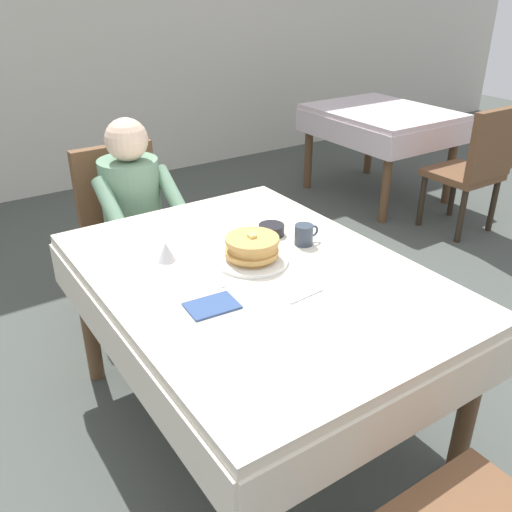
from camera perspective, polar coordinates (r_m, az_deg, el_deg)
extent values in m
plane|color=#474C47|center=(2.51, -0.03, -16.53)|extent=(14.00, 14.00, 0.00)
cube|color=silver|center=(2.08, -0.03, -2.04)|extent=(1.10, 1.50, 0.04)
cube|color=silver|center=(1.69, 14.91, -15.75)|extent=(1.10, 0.01, 0.18)
cube|color=silver|center=(2.73, -8.88, 2.41)|extent=(1.10, 0.01, 0.18)
cube|color=silver|center=(1.94, -14.02, -9.28)|extent=(0.01, 1.50, 0.18)
cube|color=silver|center=(2.45, 10.86, -0.74)|extent=(0.01, 1.50, 0.18)
cylinder|color=brown|center=(2.19, 20.98, -14.21)|extent=(0.07, 0.07, 0.70)
cylinder|color=brown|center=(2.64, -16.90, -5.83)|extent=(0.07, 0.07, 0.70)
cylinder|color=brown|center=(2.98, 0.35, -0.59)|extent=(0.07, 0.07, 0.70)
cube|color=brown|center=(3.05, -12.30, 0.99)|extent=(0.44, 0.44, 0.05)
cube|color=brown|center=(3.12, -14.20, 6.70)|extent=(0.44, 0.06, 0.48)
cylinder|color=#2D2319|center=(3.07, -7.49, -3.19)|extent=(0.04, 0.04, 0.40)
cylinder|color=#2D2319|center=(2.95, -13.74, -5.08)|extent=(0.04, 0.04, 0.40)
cylinder|color=#2D2319|center=(3.35, -10.28, -0.58)|extent=(0.04, 0.04, 0.40)
cylinder|color=#2D2319|center=(3.25, -16.05, -2.21)|extent=(0.04, 0.04, 0.40)
cylinder|color=gray|center=(2.93, -12.63, 5.33)|extent=(0.30, 0.30, 0.46)
sphere|color=beige|center=(2.81, -13.17, 11.56)|extent=(0.21, 0.21, 0.21)
cylinder|color=gray|center=(2.84, -8.70, 6.50)|extent=(0.08, 0.29, 0.23)
cylinder|color=gray|center=(2.73, -14.76, 5.05)|extent=(0.08, 0.29, 0.23)
cylinder|color=#383D51|center=(3.00, -9.05, -3.46)|extent=(0.10, 0.10, 0.45)
cylinder|color=#383D51|center=(2.95, -11.85, -4.31)|extent=(0.10, 0.10, 0.45)
cylinder|color=white|center=(2.14, -0.39, -0.39)|extent=(0.28, 0.28, 0.02)
cylinder|color=tan|center=(2.13, -0.46, 0.03)|extent=(0.18, 0.18, 0.02)
cylinder|color=tan|center=(2.12, -0.45, 0.44)|extent=(0.21, 0.21, 0.02)
cylinder|color=tan|center=(2.12, -0.33, 0.91)|extent=(0.19, 0.19, 0.01)
cylinder|color=tan|center=(2.11, -0.33, 1.24)|extent=(0.19, 0.19, 0.02)
cylinder|color=tan|center=(2.10, -0.40, 1.68)|extent=(0.21, 0.21, 0.02)
cube|color=#F4E072|center=(2.09, -0.40, 2.08)|extent=(0.03, 0.03, 0.01)
cylinder|color=#333D4C|center=(2.27, 4.93, 2.19)|extent=(0.08, 0.08, 0.08)
torus|color=#333D4C|center=(2.30, 5.92, 2.57)|extent=(0.05, 0.01, 0.05)
cylinder|color=black|center=(2.36, 1.60, 2.72)|extent=(0.11, 0.11, 0.04)
cone|color=silver|center=(2.16, -9.23, 0.44)|extent=(0.08, 0.08, 0.07)
cube|color=silver|center=(2.04, -4.55, -2.11)|extent=(0.02, 0.18, 0.00)
cube|color=silver|center=(2.22, 3.98, 0.54)|extent=(0.02, 0.20, 0.00)
cube|color=silver|center=(1.92, 5.20, -4.11)|extent=(0.15, 0.03, 0.00)
cube|color=#334C7F|center=(1.86, -4.54, -5.11)|extent=(0.18, 0.13, 0.01)
cube|color=silver|center=(4.80, 12.81, 14.26)|extent=(0.90, 1.10, 0.04)
cube|color=silver|center=(4.47, 17.80, 11.27)|extent=(0.90, 0.01, 0.18)
cube|color=silver|center=(5.21, 8.23, 14.38)|extent=(0.90, 0.01, 0.18)
cube|color=silver|center=(4.51, 8.50, 12.39)|extent=(0.01, 1.10, 0.18)
cube|color=silver|center=(5.15, 16.34, 13.45)|extent=(0.01, 1.10, 0.18)
cylinder|color=brown|center=(4.33, 13.27, 7.71)|extent=(0.07, 0.07, 0.70)
cylinder|color=brown|center=(4.87, 19.42, 9.07)|extent=(0.07, 0.07, 0.70)
cylinder|color=brown|center=(4.98, 5.43, 10.85)|extent=(0.07, 0.07, 0.70)
cylinder|color=brown|center=(5.46, 11.64, 11.88)|extent=(0.07, 0.07, 0.70)
cube|color=brown|center=(4.35, 20.40, 7.89)|extent=(0.44, 0.44, 0.05)
cube|color=brown|center=(4.17, 23.17, 10.46)|extent=(0.44, 0.06, 0.48)
cylinder|color=#2D2319|center=(4.39, 16.66, 5.48)|extent=(0.04, 0.04, 0.40)
cylinder|color=#2D2319|center=(4.66, 19.58, 6.29)|extent=(0.04, 0.04, 0.40)
cylinder|color=#2D2319|center=(4.19, 20.34, 3.87)|extent=(0.04, 0.04, 0.40)
cylinder|color=#2D2319|center=(4.47, 23.15, 4.80)|extent=(0.04, 0.04, 0.40)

